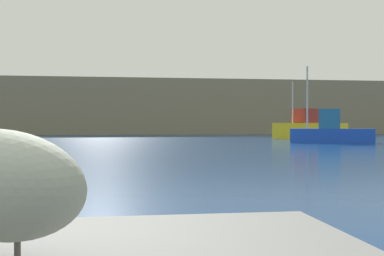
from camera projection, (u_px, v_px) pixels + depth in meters
The scene contains 3 objects.
hillside_backdrop at pixel (109, 108), 68.62m from camera, with size 140.00×14.35×7.23m, color #7F755B.
fishing_boat_yellow at pixel (310, 128), 44.78m from camera, with size 7.43×4.52×5.08m.
fishing_boat_blue at pixel (331, 132), 33.63m from camera, with size 5.68×3.79×5.27m.
Camera 1 is at (1.35, -2.65, 1.22)m, focal length 46.14 mm.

